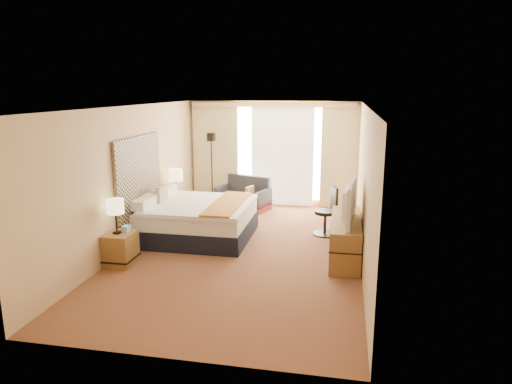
% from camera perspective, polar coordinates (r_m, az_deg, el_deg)
% --- Properties ---
extents(floor, '(4.20, 7.00, 0.02)m').
position_cam_1_polar(floor, '(8.43, -1.64, -7.31)').
color(floor, maroon).
rests_on(floor, ground).
extents(ceiling, '(4.20, 7.00, 0.02)m').
position_cam_1_polar(ceiling, '(7.92, -1.76, 10.65)').
color(ceiling, white).
rests_on(ceiling, wall_back).
extents(wall_back, '(4.20, 0.02, 2.60)m').
position_cam_1_polar(wall_back, '(11.46, 2.12, 4.80)').
color(wall_back, '#D5BE82').
rests_on(wall_back, ground).
extents(wall_front, '(4.20, 0.02, 2.60)m').
position_cam_1_polar(wall_front, '(4.83, -10.83, -6.78)').
color(wall_front, '#D5BE82').
rests_on(wall_front, ground).
extents(wall_left, '(0.02, 7.00, 2.60)m').
position_cam_1_polar(wall_left, '(8.76, -15.23, 1.85)').
color(wall_left, '#D5BE82').
rests_on(wall_left, ground).
extents(wall_right, '(0.02, 7.00, 2.60)m').
position_cam_1_polar(wall_right, '(7.89, 13.36, 0.77)').
color(wall_right, '#D5BE82').
rests_on(wall_right, ground).
extents(headboard, '(0.06, 1.85, 1.50)m').
position_cam_1_polar(headboard, '(8.93, -14.43, 1.96)').
color(headboard, black).
rests_on(headboard, wall_left).
extents(nightstand_left, '(0.45, 0.52, 0.55)m').
position_cam_1_polar(nightstand_left, '(8.02, -16.59, -6.84)').
color(nightstand_left, brown).
rests_on(nightstand_left, floor).
extents(nightstand_right, '(0.45, 0.52, 0.55)m').
position_cam_1_polar(nightstand_right, '(10.19, -10.18, -2.30)').
color(nightstand_right, brown).
rests_on(nightstand_right, floor).
extents(media_dresser, '(0.50, 1.80, 0.70)m').
position_cam_1_polar(media_dresser, '(8.13, 11.10, -5.71)').
color(media_dresser, brown).
rests_on(media_dresser, floor).
extents(window, '(2.30, 0.02, 2.30)m').
position_cam_1_polar(window, '(11.40, 3.35, 4.84)').
color(window, white).
rests_on(window, wall_back).
extents(curtains, '(4.12, 0.19, 2.56)m').
position_cam_1_polar(curtains, '(11.34, 2.02, 5.27)').
color(curtains, beige).
rests_on(curtains, floor).
extents(bed, '(2.10, 1.92, 1.02)m').
position_cam_1_polar(bed, '(9.11, -7.41, -3.39)').
color(bed, black).
rests_on(bed, floor).
extents(loveseat, '(1.42, 1.07, 0.79)m').
position_cam_1_polar(loveseat, '(11.22, -1.51, -0.77)').
color(loveseat, maroon).
rests_on(loveseat, floor).
extents(floor_lamp, '(0.23, 0.23, 1.83)m').
position_cam_1_polar(floor_lamp, '(11.35, -5.58, 4.65)').
color(floor_lamp, black).
rests_on(floor_lamp, floor).
extents(desk_chair, '(0.49, 0.48, 0.99)m').
position_cam_1_polar(desk_chair, '(9.30, 8.97, -2.68)').
color(desk_chair, black).
rests_on(desk_chair, floor).
extents(lamp_left, '(0.28, 0.28, 0.59)m').
position_cam_1_polar(lamp_left, '(7.81, -17.19, -1.82)').
color(lamp_left, black).
rests_on(lamp_left, nightstand_left).
extents(lamp_right, '(0.30, 0.30, 0.64)m').
position_cam_1_polar(lamp_right, '(10.08, -10.03, 2.04)').
color(lamp_right, black).
rests_on(lamp_right, nightstand_right).
extents(tissue_box, '(0.14, 0.14, 0.11)m').
position_cam_1_polar(tissue_box, '(7.97, -15.91, -4.44)').
color(tissue_box, '#8DBCDA').
rests_on(tissue_box, nightstand_left).
extents(telephone, '(0.24, 0.21, 0.08)m').
position_cam_1_polar(telephone, '(10.00, -10.28, -0.75)').
color(telephone, black).
rests_on(telephone, nightstand_right).
extents(television, '(0.26, 1.21, 0.69)m').
position_cam_1_polar(television, '(7.74, 10.95, -1.26)').
color(television, black).
rests_on(television, media_dresser).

